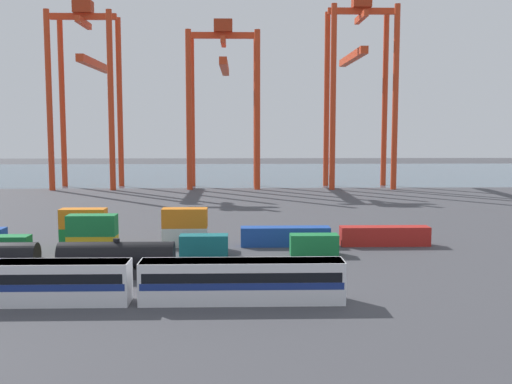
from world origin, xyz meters
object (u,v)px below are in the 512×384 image
Objects in this scene: passenger_train at (27,281)px; gantry_crane_east at (359,75)px; shipping_container_10 at (84,237)px; shipping_container_12 at (185,237)px; gantry_crane_west at (87,78)px; gantry_crane_central at (224,86)px; shipping_container_5 at (204,245)px.

gantry_crane_east reaches higher than passenger_train.
passenger_train reaches higher than shipping_container_10.
shipping_container_10 is 13.58m from shipping_container_12.
gantry_crane_west reaches higher than shipping_container_12.
gantry_crane_west is 36.40m from gantry_crane_central.
passenger_train is 115.25m from gantry_crane_west.
shipping_container_12 is 87.65m from gantry_crane_central.
gantry_crane_west is at bearing 179.94° from gantry_crane_east.
gantry_crane_west is at bearing -179.72° from gantry_crane_central.
shipping_container_10 is 0.12× the size of gantry_crane_east.
gantry_crane_west is at bearing 100.92° from passenger_train.
gantry_crane_east is (53.11, 83.41, 29.03)m from shipping_container_10.
shipping_container_5 is (14.83, 20.73, -0.84)m from passenger_train.
gantry_crane_west reaches higher than shipping_container_5.
shipping_container_12 is 0.14× the size of gantry_crane_central.
shipping_container_5 is at bearing -90.19° from gantry_crane_central.
passenger_train is at bearing -115.09° from gantry_crane_east.
shipping_container_12 is at bearing -92.18° from gantry_crane_central.
shipping_container_10 is (-1.64, 26.52, -0.84)m from passenger_train.
shipping_container_10 is 0.12× the size of gantry_crane_west.
gantry_crane_central is (16.76, 83.67, 25.91)m from shipping_container_10.
passenger_train is at bearing -114.24° from shipping_container_12.
shipping_container_10 is 89.18m from gantry_crane_central.
gantry_crane_west reaches higher than shipping_container_10.
passenger_train is 114.01m from gantry_crane_central.
passenger_train reaches higher than shipping_container_5.
shipping_container_10 and shipping_container_12 have the same top height.
gantry_crane_central is (36.35, 0.18, -1.95)m from gantry_crane_west.
gantry_crane_east is (72.70, -0.08, 1.17)m from gantry_crane_west.
shipping_container_5 is 1.00× the size of shipping_container_12.
gantry_crane_central is (3.18, 83.67, 25.91)m from shipping_container_12.
gantry_crane_central is (15.13, 110.18, 25.07)m from passenger_train.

